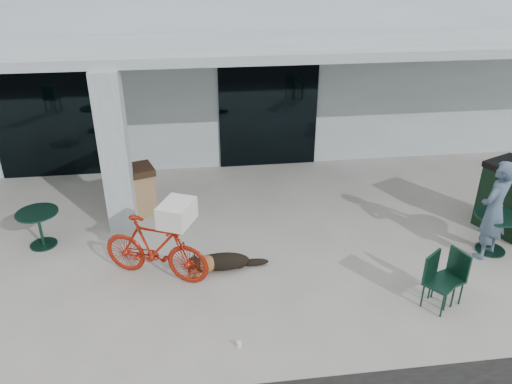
{
  "coord_description": "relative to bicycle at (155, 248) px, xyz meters",
  "views": [
    {
      "loc": [
        -0.01,
        -6.56,
        5.11
      ],
      "look_at": [
        1.04,
        1.49,
        1.0
      ],
      "focal_mm": 35.0,
      "sensor_mm": 36.0,
      "label": 1
    }
  ],
  "objects": [
    {
      "name": "bicycle",
      "position": [
        0.0,
        0.0,
        0.0
      ],
      "size": [
        1.93,
        1.27,
        1.13
      ],
      "primitive_type": "imported",
      "rotation": [
        0.0,
        0.0,
        1.14
      ],
      "color": "#A41E0D",
      "rests_on": "ground"
    },
    {
      "name": "person",
      "position": [
        5.83,
        -0.11,
        0.36
      ],
      "size": [
        0.81,
        0.74,
        1.85
      ],
      "primitive_type": "imported",
      "rotation": [
        0.0,
        0.0,
        3.72
      ],
      "color": "#455B74",
      "rests_on": "ground"
    },
    {
      "name": "ground",
      "position": [
        0.76,
        -0.51,
        -0.57
      ],
      "size": [
        80.0,
        80.0,
        0.0
      ],
      "primitive_type": "plane",
      "color": "#AAA7A0",
      "rests_on": "ground"
    },
    {
      "name": "storefront_glass_left",
      "position": [
        -2.44,
        4.47,
        0.78
      ],
      "size": [
        2.8,
        0.06,
        2.7
      ],
      "primitive_type": "cube",
      "color": "black",
      "rests_on": "ground"
    },
    {
      "name": "column",
      "position": [
        -0.74,
        1.79,
        0.99
      ],
      "size": [
        0.5,
        0.5,
        3.12
      ],
      "primitive_type": "cube",
      "color": "#B2C3CA",
      "rests_on": "ground"
    },
    {
      "name": "building",
      "position": [
        0.76,
        7.99,
        1.68
      ],
      "size": [
        22.0,
        7.0,
        4.5
      ],
      "primitive_type": "cube",
      "color": "#B2C3CA",
      "rests_on": "ground"
    },
    {
      "name": "cup_near_dog",
      "position": [
        1.2,
        -1.82,
        -0.52
      ],
      "size": [
        0.09,
        0.09,
        0.09
      ],
      "primitive_type": "cylinder",
      "rotation": [
        0.0,
        0.0,
        -0.39
      ],
      "color": "white",
      "rests_on": "ground"
    },
    {
      "name": "cafe_table_far",
      "position": [
        6.03,
        0.01,
        -0.19
      ],
      "size": [
        1.05,
        1.05,
        0.75
      ],
      "primitive_type": null,
      "rotation": [
        0.0,
        0.0,
        0.4
      ],
      "color": "#123628",
      "rests_on": "ground"
    },
    {
      "name": "cafe_chair_far_b",
      "position": [
        4.51,
        -1.24,
        -0.12
      ],
      "size": [
        0.55,
        0.52,
        0.89
      ],
      "primitive_type": null,
      "rotation": [
        0.0,
        0.0,
        -1.23
      ],
      "color": "#123628",
      "rests_on": "ground"
    },
    {
      "name": "storefront_glass_right",
      "position": [
        2.56,
        4.47,
        0.78
      ],
      "size": [
        2.4,
        0.06,
        2.7
      ],
      "primitive_type": "cube",
      "color": "black",
      "rests_on": "ground"
    },
    {
      "name": "cafe_chair_far_a",
      "position": [
        4.33,
        -1.35,
        -0.11
      ],
      "size": [
        0.59,
        0.6,
        0.9
      ],
      "primitive_type": null,
      "rotation": [
        0.0,
        0.0,
        0.64
      ],
      "color": "#123628",
      "rests_on": "ground"
    },
    {
      "name": "laundry_basket",
      "position": [
        0.41,
        -0.19,
        0.74
      ],
      "size": [
        0.66,
        0.74,
        0.36
      ],
      "primitive_type": "cube",
      "rotation": [
        0.0,
        0.0,
        1.14
      ],
      "color": "white",
      "rests_on": "bicycle"
    },
    {
      "name": "cafe_table_near",
      "position": [
        -2.17,
        1.27,
        -0.21
      ],
      "size": [
        0.95,
        0.95,
        0.71
      ],
      "primitive_type": null,
      "rotation": [
        0.0,
        0.0,
        -0.32
      ],
      "color": "#123628",
      "rests_on": "ground"
    },
    {
      "name": "dog",
      "position": [
        1.11,
        0.06,
        -0.39
      ],
      "size": [
        1.13,
        0.56,
        0.36
      ],
      "primitive_type": null,
      "rotation": [
        0.0,
        0.0,
        0.2
      ],
      "color": "black",
      "rests_on": "ground"
    },
    {
      "name": "cup_on_table",
      "position": [
        6.13,
        0.16,
        0.24
      ],
      "size": [
        0.1,
        0.1,
        0.11
      ],
      "primitive_type": "cylinder",
      "rotation": [
        0.0,
        0.0,
        0.4
      ],
      "color": "white",
      "rests_on": "cafe_table_far"
    },
    {
      "name": "overhang",
      "position": [
        0.76,
        3.09,
        2.64
      ],
      "size": [
        22.0,
        2.8,
        0.18
      ],
      "primitive_type": "cube",
      "color": "#B2C3CA",
      "rests_on": "column"
    },
    {
      "name": "trash_receptacle",
      "position": [
        -0.44,
        2.29,
        -0.04
      ],
      "size": [
        0.78,
        0.78,
        1.05
      ],
      "primitive_type": null,
      "rotation": [
        0.0,
        0.0,
        0.32
      ],
      "color": "olive",
      "rests_on": "ground"
    }
  ]
}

